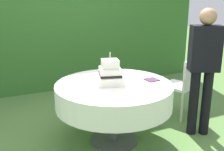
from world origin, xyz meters
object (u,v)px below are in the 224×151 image
Objects in this scene: napkin_stack at (152,80)px; cake_table at (114,95)px; wedding_cake at (110,74)px; garden_chair at (184,82)px; standing_person at (204,64)px; serving_plate_near at (132,76)px; serving_plate_far at (103,73)px.

cake_table is at bearing 172.45° from napkin_stack.
wedding_cake is 2.52× the size of napkin_stack.
napkin_stack is 0.80m from garden_chair.
cake_table is 1.55× the size of garden_chair.
standing_person reaches higher than napkin_stack.
wedding_cake is 0.24× the size of standing_person.
serving_plate_near is 0.40m from serving_plate_far.
napkin_stack is at bearing -159.76° from garden_chair.
wedding_cake is at bearing 164.44° from standing_person.
cake_table is at bearing -38.50° from wedding_cake.
standing_person reaches higher than wedding_cake.
wedding_cake is at bearing 141.50° from cake_table.
cake_table is 12.16× the size of serving_plate_far.
wedding_cake is at bearing -102.62° from serving_plate_far.
napkin_stack is (0.48, -0.06, 0.14)m from cake_table.
serving_plate_near is 1.11× the size of serving_plate_far.
serving_plate_near is 0.84× the size of napkin_stack.
serving_plate_far is 0.68m from napkin_stack.
wedding_cake reaches higher than napkin_stack.
serving_plate_far is at bearing 82.01° from cake_table.
cake_table is at bearing -170.42° from garden_chair.
garden_chair is (1.20, 0.20, -0.07)m from cake_table.
garden_chair is (1.23, 0.18, -0.32)m from wedding_cake.
napkin_stack is (0.51, -0.09, -0.11)m from wedding_cake.
serving_plate_far is (0.10, 0.45, -0.11)m from wedding_cake.
serving_plate_near and napkin_stack have the same top height.
standing_person is at bearing -37.07° from serving_plate_far.
wedding_cake is at bearing 169.99° from napkin_stack.
standing_person is (1.07, -0.28, 0.32)m from cake_table.
serving_plate_near is 0.88m from garden_chair.
wedding_cake is 0.43× the size of garden_chair.
cake_table is 0.25m from wedding_cake.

